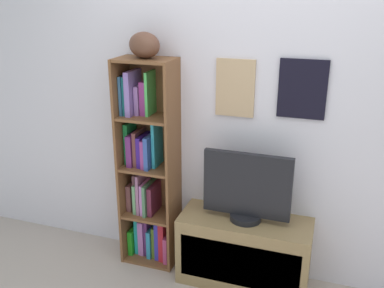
{
  "coord_description": "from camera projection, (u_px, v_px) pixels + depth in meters",
  "views": [
    {
      "loc": [
        0.57,
        -1.69,
        2.02
      ],
      "look_at": [
        -0.31,
        0.85,
        1.05
      ],
      "focal_mm": 39.83,
      "sensor_mm": 36.0,
      "label": 1
    }
  ],
  "objects": [
    {
      "name": "football",
      "position": [
        144.0,
        45.0,
        2.86
      ],
      "size": [
        0.32,
        0.29,
        0.18
      ],
      "primitive_type": "ellipsoid",
      "rotation": [
        0.0,
        0.0,
        -0.56
      ],
      "color": "brown",
      "rests_on": "bookshelf"
    },
    {
      "name": "back_wall",
      "position": [
        247.0,
        113.0,
        2.95
      ],
      "size": [
        4.8,
        0.08,
        2.45
      ],
      "color": "silver",
      "rests_on": "ground"
    },
    {
      "name": "bookshelf",
      "position": [
        148.0,
        174.0,
        3.22
      ],
      "size": [
        0.42,
        0.28,
        1.59
      ],
      "color": "brown",
      "rests_on": "ground"
    },
    {
      "name": "television",
      "position": [
        247.0,
        189.0,
        2.9
      ],
      "size": [
        0.61,
        0.22,
        0.49
      ],
      "color": "black",
      "rests_on": "tv_stand"
    },
    {
      "name": "tv_stand",
      "position": [
        244.0,
        251.0,
        3.07
      ],
      "size": [
        0.92,
        0.37,
        0.51
      ],
      "color": "olive",
      "rests_on": "ground"
    }
  ]
}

